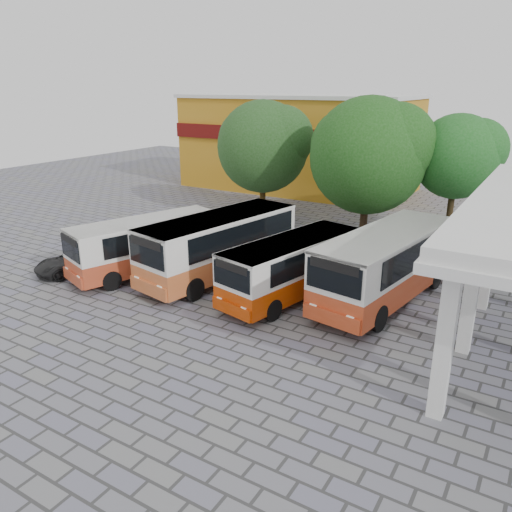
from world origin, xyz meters
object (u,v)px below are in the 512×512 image
Objects in this scene: bus_centre_right at (292,264)px; bus_far_right at (386,262)px; bus_centre_left at (219,243)px; parked_car at (76,261)px; bus_far_left at (147,242)px.

bus_far_right is at bearing 37.72° from bus_centre_right.
bus_centre_left is 4.17m from bus_centre_right.
bus_centre_right is at bearing 35.22° from parked_car.
bus_far_right is at bearing 20.77° from bus_centre_left.
bus_far_right is at bearing 38.02° from parked_car.
bus_far_left is 3.82m from parked_car.
bus_far_left is 0.90× the size of bus_centre_left.
bus_centre_left is at bearing -160.53° from bus_far_right.
parked_car is at bearing -152.81° from bus_centre_right.
parked_car is at bearing -130.88° from bus_far_left.
bus_centre_left reaches higher than bus_far_left.
bus_far_left is 11.73m from bus_far_right.
bus_centre_left is 2.22× the size of parked_car.
bus_far_left is 2.00× the size of parked_car.
bus_far_left reaches higher than parked_car.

